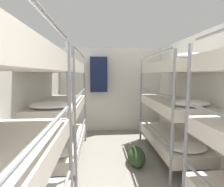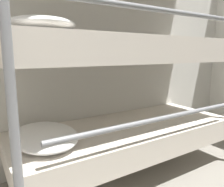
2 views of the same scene
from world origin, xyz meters
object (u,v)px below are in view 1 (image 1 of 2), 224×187
(bunk_stack_right_far, at_px, (172,104))
(duffel_bag, at_px, (136,156))
(bunk_stack_left_far, at_px, (60,106))
(hanging_coat, at_px, (99,75))

(bunk_stack_right_far, distance_m, duffel_bag, 1.12)
(bunk_stack_right_far, height_order, duffel_bag, bunk_stack_right_far)
(bunk_stack_left_far, bearing_deg, duffel_bag, -9.92)
(duffel_bag, bearing_deg, bunk_stack_left_far, 170.08)
(hanging_coat, bearing_deg, duffel_bag, -70.58)
(duffel_bag, bearing_deg, bunk_stack_right_far, 17.82)
(bunk_stack_left_far, xyz_separation_m, bunk_stack_right_far, (1.98, 0.00, 0.00))
(bunk_stack_right_far, xyz_separation_m, hanging_coat, (-1.32, 1.53, 0.53))
(bunk_stack_right_far, bearing_deg, hanging_coat, 130.71)
(bunk_stack_left_far, bearing_deg, hanging_coat, 66.51)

